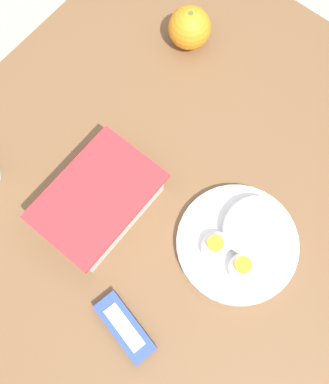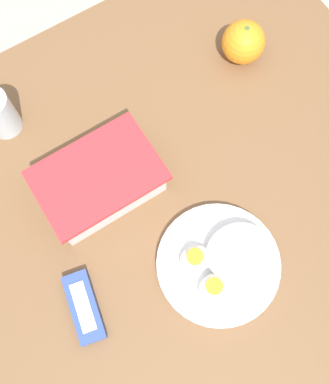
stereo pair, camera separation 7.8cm
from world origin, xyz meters
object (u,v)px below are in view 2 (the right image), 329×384
at_px(orange_fruit, 243,42).
at_px(candy_bar, 84,307).
at_px(food_container, 100,183).
at_px(rice_plate, 224,260).

bearing_deg(orange_fruit, candy_bar, -152.31).
height_order(orange_fruit, candy_bar, orange_fruit).
xyz_separation_m(food_container, candy_bar, (-0.13, -0.17, -0.02)).
bearing_deg(food_container, candy_bar, -127.93).
distance_m(orange_fruit, candy_bar, 0.58).
relative_size(food_container, orange_fruit, 2.50).
bearing_deg(orange_fruit, rice_plate, -129.34).
bearing_deg(orange_fruit, food_container, -165.32).
xyz_separation_m(orange_fruit, rice_plate, (-0.27, -0.33, -0.02)).
relative_size(rice_plate, candy_bar, 1.71).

